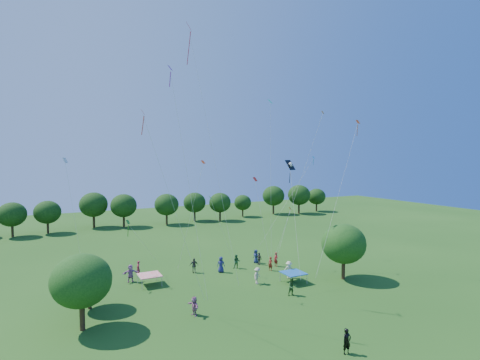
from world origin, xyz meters
name	(u,v)px	position (x,y,z in m)	size (l,w,h in m)	color
near_tree_west	(81,281)	(-14.14, 12.69, 3.81)	(4.49, 4.49, 5.84)	#422B19
near_tree_north	(89,275)	(-13.25, 16.76, 3.02)	(3.53, 3.53, 4.62)	#422B19
near_tree_east	(344,244)	(11.96, 12.85, 3.86)	(4.73, 4.73, 6.00)	#422B19
treeline	(134,205)	(-1.73, 55.43, 4.09)	(88.01, 8.77, 6.77)	#422B19
tent_red_stripe	(150,275)	(-7.16, 20.46, 1.04)	(2.20, 2.20, 1.10)	red
tent_blue	(293,273)	(6.45, 14.31, 1.04)	(2.20, 2.20, 1.10)	#18539F
man_in_black	(347,341)	(1.31, 0.89, 0.86)	(0.64, 0.41, 1.72)	black
crowd_person_0	(98,281)	(-11.98, 21.81, 0.78)	(0.77, 0.42, 1.56)	navy
crowd_person_1	(276,259)	(8.03, 20.16, 0.86)	(0.64, 0.41, 1.72)	maroon
crowd_person_2	(292,287)	(4.21, 11.34, 0.86)	(0.85, 0.46, 1.72)	#295223
crowd_person_3	(289,270)	(6.88, 15.76, 0.93)	(1.22, 0.55, 1.87)	beige
crowd_person_4	(259,258)	(6.60, 21.77, 0.75)	(0.88, 0.40, 1.50)	#3B332F
crowd_person_5	(131,273)	(-8.72, 22.35, 0.92)	(1.72, 0.61, 1.84)	#9A5A95
crowd_person_6	(256,256)	(6.62, 22.60, 0.83)	(0.82, 0.44, 1.66)	navy
crowd_person_7	(270,264)	(6.52, 18.99, 0.81)	(0.60, 0.39, 1.61)	maroon
crowd_person_8	(237,262)	(3.40, 21.56, 0.83)	(0.82, 0.44, 1.66)	#23512A
crowd_person_9	(257,276)	(2.90, 15.73, 0.86)	(1.13, 0.51, 1.72)	#BDAC97
crowd_person_10	(194,265)	(-1.67, 22.30, 0.84)	(0.99, 0.45, 1.69)	#413B34
crowd_person_11	(194,306)	(-5.65, 11.30, 0.80)	(1.50, 0.54, 1.61)	#9D5B84
crowd_person_12	(221,265)	(1.14, 21.03, 0.90)	(0.89, 0.48, 1.81)	navy
crowd_person_13	(138,268)	(-7.54, 24.18, 0.81)	(0.61, 0.39, 1.63)	maroon
pirate_kite	(291,166)	(7.49, 16.48, 12.17)	(3.09, 5.93, 11.57)	black
red_high_kite	(197,74)	(-3.55, 15.80, 20.91)	(3.72, 4.15, 24.36)	red
small_kite_0	(161,169)	(-8.81, 9.51, 12.28)	(5.42, 1.97, 15.16)	#EE360E
small_kite_1	(196,193)	(-3.39, 16.80, 9.71)	(1.49, 4.71, 11.56)	#D8410B
small_kite_2	(288,217)	(8.82, 18.84, 6.14)	(2.43, 0.66, 6.00)	yellow
small_kite_3	(215,209)	(0.50, 21.29, 7.29)	(3.22, 0.80, 7.50)	#328A19
small_kite_4	(299,182)	(13.39, 23.04, 9.88)	(6.69, 3.33, 12.02)	#148AD0
small_kite_5	(180,132)	(-6.77, 11.17, 15.16)	(3.10, 0.80, 18.98)	purple
small_kite_6	(68,179)	(-14.37, 24.67, 10.91)	(1.67, 0.67, 11.82)	silver
small_kite_7	(270,135)	(7.72, 21.06, 15.85)	(0.92, 1.65, 18.82)	#0ED29A
small_kite_8	(349,155)	(13.45, 13.83, 13.44)	(8.68, 3.49, 16.12)	#CD440C
small_kite_9	(257,193)	(4.57, 18.65, 9.20)	(1.51, 1.67, 9.64)	red
small_kite_10	(308,157)	(11.18, 18.23, 13.17)	(6.56, 0.89, 17.40)	orange
small_kite_11	(132,230)	(-8.56, 21.89, 5.65)	(3.85, 2.41, 5.44)	#227A16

